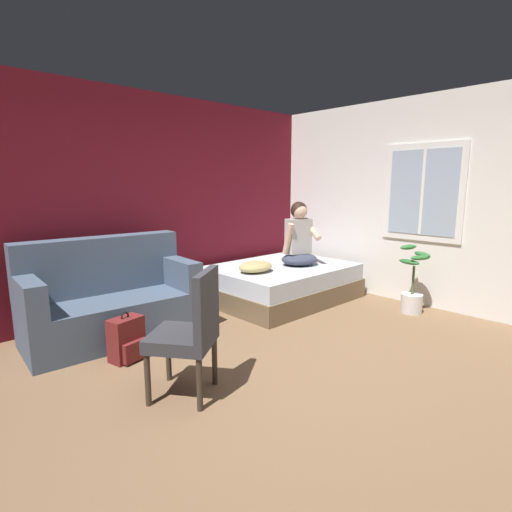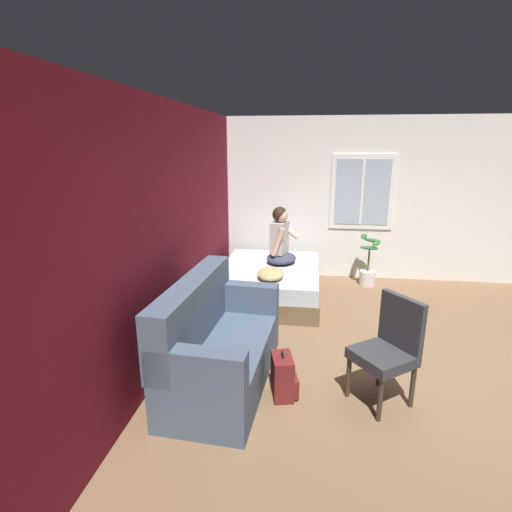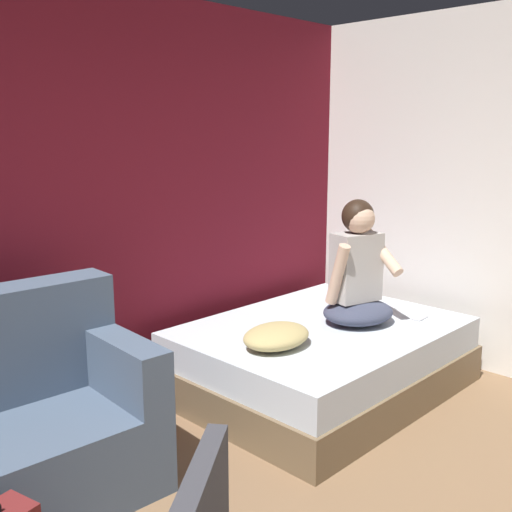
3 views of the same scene
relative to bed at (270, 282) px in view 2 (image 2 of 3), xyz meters
name	(u,v)px [view 2 (image 2 of 3)]	position (x,y,z in m)	size (l,w,h in m)	color
ground_plane	(423,369)	(-1.80, -1.80, -0.24)	(40.00, 40.00, 0.00)	brown
wall_back_accent	(162,234)	(-1.80, 0.95, 1.11)	(10.92, 0.16, 2.70)	maroon
wall_side_with_window	(385,200)	(1.23, -1.80, 1.12)	(0.19, 6.76, 2.70)	silver
bed	(270,282)	(0.00, 0.00, 0.00)	(1.94, 1.48, 0.48)	brown
couch	(216,345)	(-2.31, 0.28, 0.16)	(1.75, 0.93, 1.04)	#47566B
side_chair	(389,347)	(-2.38, -1.31, 0.30)	(0.64, 0.64, 0.98)	#382D23
person_seated	(281,241)	(0.22, -0.13, 0.60)	(0.62, 0.56, 0.88)	#383D51
backpack	(283,377)	(-2.46, -0.38, -0.04)	(0.33, 0.28, 0.46)	maroon
throw_pillow	(271,274)	(-0.54, -0.06, 0.31)	(0.48, 0.36, 0.14)	tan
cell_phone	(300,256)	(0.61, -0.42, 0.25)	(0.07, 0.14, 0.01)	#B7B7BC
potted_plant	(368,267)	(0.75, -1.54, 0.07)	(0.39, 0.37, 0.85)	silver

